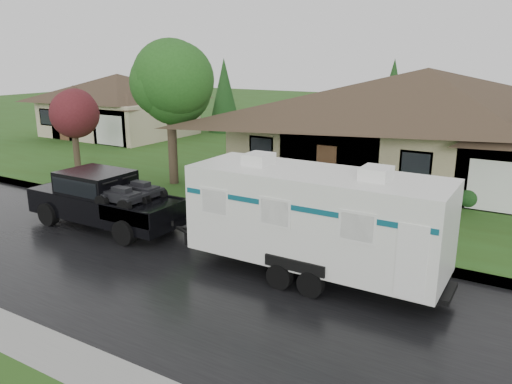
# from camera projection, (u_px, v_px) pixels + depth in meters

# --- Properties ---
(ground) EXTENTS (140.00, 140.00, 0.00)m
(ground) POSITION_uv_depth(u_px,v_px,m) (249.00, 260.00, 16.01)
(ground) COLOR #2C4C17
(ground) RESTS_ON ground
(road) EXTENTS (140.00, 8.00, 0.01)m
(road) POSITION_uv_depth(u_px,v_px,m) (213.00, 284.00, 14.35)
(road) COLOR black
(road) RESTS_ON ground
(curb) EXTENTS (140.00, 0.50, 0.15)m
(curb) POSITION_uv_depth(u_px,v_px,m) (282.00, 237.00, 17.85)
(curb) COLOR gray
(curb) RESTS_ON ground
(lawn) EXTENTS (140.00, 26.00, 0.15)m
(lawn) POSITION_uv_depth(u_px,v_px,m) (387.00, 169.00, 28.38)
(lawn) COLOR #2C4C17
(lawn) RESTS_ON ground
(house_main) EXTENTS (19.44, 10.80, 6.90)m
(house_main) POSITION_uv_depth(u_px,v_px,m) (430.00, 111.00, 25.35)
(house_main) COLOR tan
(house_main) RESTS_ON lawn
(house_far) EXTENTS (10.80, 8.64, 5.80)m
(house_far) POSITION_uv_depth(u_px,v_px,m) (119.00, 100.00, 39.12)
(house_far) COLOR tan
(house_far) RESTS_ON lawn
(tree_left_green) EXTENTS (4.20, 4.20, 6.95)m
(tree_left_green) POSITION_uv_depth(u_px,v_px,m) (170.00, 85.00, 23.80)
(tree_left_green) COLOR #382B1E
(tree_left_green) RESTS_ON lawn
(tree_red) EXTENTS (2.72, 2.72, 4.50)m
(tree_red) POSITION_uv_depth(u_px,v_px,m) (73.00, 114.00, 26.91)
(tree_red) COLOR #382B1E
(tree_red) RESTS_ON lawn
(shrub_row) EXTENTS (13.60, 1.00, 1.00)m
(shrub_row) POSITION_uv_depth(u_px,v_px,m) (395.00, 186.00, 22.53)
(shrub_row) COLOR #143814
(shrub_row) RESTS_ON lawn
(pickup_truck) EXTENTS (6.38, 2.42, 2.13)m
(pickup_truck) POSITION_uv_depth(u_px,v_px,m) (103.00, 197.00, 18.96)
(pickup_truck) COLOR black
(pickup_truck) RESTS_ON ground
(travel_trailer) EXTENTS (7.86, 2.76, 3.53)m
(travel_trailer) POSITION_uv_depth(u_px,v_px,m) (315.00, 216.00, 14.40)
(travel_trailer) COLOR white
(travel_trailer) RESTS_ON ground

